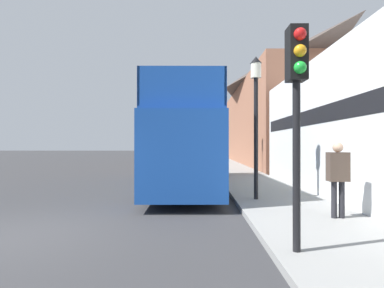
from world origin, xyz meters
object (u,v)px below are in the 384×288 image
(pedestrian_nearest, at_px, (338,172))
(lamp_post_nearest, at_px, (256,100))
(lamp_post_second, at_px, (223,114))
(traffic_signal, at_px, (297,86))
(tour_bus, at_px, (185,146))
(parked_car_ahead_of_bus, at_px, (197,162))

(pedestrian_nearest, distance_m, lamp_post_nearest, 3.42)
(pedestrian_nearest, xyz_separation_m, lamp_post_second, (-1.65, 10.67, 2.46))
(traffic_signal, relative_size, lamp_post_second, 0.69)
(pedestrian_nearest, bearing_deg, lamp_post_nearest, 120.54)
(tour_bus, bearing_deg, traffic_signal, -76.53)
(parked_car_ahead_of_bus, height_order, lamp_post_nearest, lamp_post_nearest)
(tour_bus, relative_size, pedestrian_nearest, 5.51)
(parked_car_ahead_of_bus, height_order, traffic_signal, traffic_signal)
(lamp_post_nearest, bearing_deg, tour_bus, 125.37)
(traffic_signal, bearing_deg, tour_bus, 104.66)
(tour_bus, height_order, traffic_signal, tour_bus)
(lamp_post_nearest, bearing_deg, traffic_signal, -93.40)
(parked_car_ahead_of_bus, bearing_deg, tour_bus, -91.88)
(parked_car_ahead_of_bus, bearing_deg, pedestrian_nearest, -73.73)
(parked_car_ahead_of_bus, distance_m, lamp_post_nearest, 10.94)
(tour_bus, height_order, lamp_post_second, lamp_post_second)
(lamp_post_nearest, xyz_separation_m, lamp_post_second, (-0.25, 8.29, 0.43))
(tour_bus, distance_m, parked_car_ahead_of_bus, 7.32)
(tour_bus, distance_m, lamp_post_nearest, 4.27)
(pedestrian_nearest, distance_m, lamp_post_second, 11.07)
(pedestrian_nearest, bearing_deg, parked_car_ahead_of_bus, 103.93)
(pedestrian_nearest, xyz_separation_m, traffic_signal, (-1.67, -2.21, 1.54))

